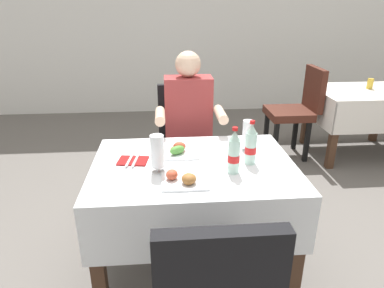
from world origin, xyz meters
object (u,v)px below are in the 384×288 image
plate_far_diner (178,150)px  beer_glass_middle (247,135)px  beer_glass_left (157,154)px  background_table_tumbler (370,84)px  cola_bottle_secondary (251,145)px  napkin_cutlery_set (133,161)px  seated_diner_far (189,125)px  main_dining_table (193,189)px  background_chair_left (297,107)px  background_dining_table (361,106)px  chair_far_diner_seat (185,139)px  cola_bottle_primary (234,153)px  plate_near_camera (184,179)px

plate_far_diner → beer_glass_middle: beer_glass_middle is taller
beer_glass_left → background_table_tumbler: beer_glass_left is taller
cola_bottle_secondary → napkin_cutlery_set: (-0.67, 0.08, -0.11)m
seated_diner_far → background_table_tumbler: size_ratio=11.45×
seated_diner_far → napkin_cutlery_set: size_ratio=6.45×
main_dining_table → napkin_cutlery_set: 0.39m
main_dining_table → background_chair_left: size_ratio=1.20×
plate_far_diner → background_dining_table: size_ratio=0.24×
main_dining_table → background_dining_table: size_ratio=1.17×
chair_far_diner_seat → cola_bottle_primary: 1.00m
napkin_cutlery_set → background_table_tumbler: 2.90m
chair_far_diner_seat → plate_far_diner: (-0.08, -0.66, 0.19)m
main_dining_table → beer_glass_left: (-0.20, -0.09, 0.28)m
background_table_tumbler → background_chair_left: bearing=-175.7°
chair_far_diner_seat → beer_glass_middle: chair_far_diner_seat is taller
background_table_tumbler → background_dining_table: bearing=-145.9°
beer_glass_left → background_table_tumbler: 2.87m
cola_bottle_primary → background_chair_left: bearing=59.3°
cola_bottle_primary → napkin_cutlery_set: (-0.56, 0.18, -0.11)m
beer_glass_middle → background_dining_table: (1.61, 1.47, -0.28)m
seated_diner_far → background_table_tumbler: seated_diner_far is taller
chair_far_diner_seat → cola_bottle_primary: (0.21, -0.94, 0.28)m
plate_near_camera → cola_bottle_secondary: cola_bottle_secondary is taller
seated_diner_far → plate_near_camera: (-0.09, -0.92, 0.03)m
chair_far_diner_seat → plate_far_diner: bearing=-96.9°
plate_near_camera → background_dining_table: bearing=42.4°
seated_diner_far → beer_glass_middle: size_ratio=6.38×
chair_far_diner_seat → beer_glass_middle: 0.79m
plate_far_diner → cola_bottle_primary: size_ratio=0.92×
beer_glass_left → background_dining_table: (2.16, 1.72, -0.29)m
beer_glass_left → cola_bottle_primary: (0.41, -0.03, 0.00)m
background_chair_left → background_table_tumbler: background_chair_left is taller
background_dining_table → plate_far_diner: bearing=-144.0°
main_dining_table → plate_near_camera: bearing=-107.5°
beer_glass_middle → background_table_tumbler: (1.70, 1.53, -0.05)m
plate_near_camera → beer_glass_middle: bearing=42.1°
main_dining_table → beer_glass_left: beer_glass_left is taller
beer_glass_middle → cola_bottle_secondary: size_ratio=0.77×
seated_diner_far → background_dining_table: seated_diner_far is taller
main_dining_table → napkin_cutlery_set: size_ratio=5.96×
plate_near_camera → beer_glass_left: size_ratio=1.11×
main_dining_table → cola_bottle_secondary: size_ratio=4.51×
seated_diner_far → background_dining_table: (1.93, 0.92, -0.17)m
plate_far_diner → background_dining_table: (2.04, 1.48, -0.20)m
seated_diner_far → plate_far_diner: seated_diner_far is taller
chair_far_diner_seat → plate_far_diner: size_ratio=4.04×
seated_diner_far → cola_bottle_primary: 0.86m
seated_diner_far → background_table_tumbler: 2.25m
plate_near_camera → background_table_tumbler: background_table_tumbler is taller
napkin_cutlery_set → seated_diner_far: bearing=59.8°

